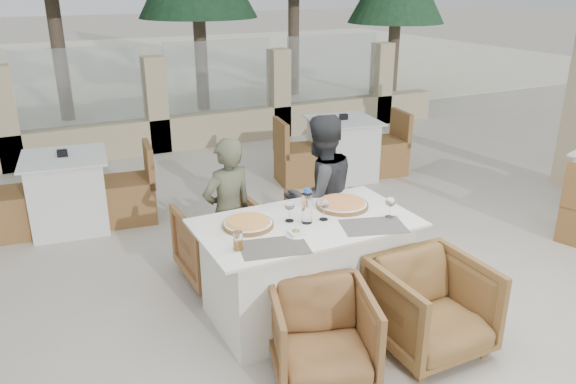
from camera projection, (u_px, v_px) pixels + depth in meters
name	position (u px, v px, depth m)	size (l,w,h in m)	color
ground	(314.00, 306.00, 4.46)	(80.00, 80.00, 0.00)	#BFB5A3
sand_patch	(78.00, 68.00, 16.16)	(30.00, 16.00, 0.01)	#F1EAC5
perimeter_wall_far	(155.00, 98.00, 8.19)	(10.00, 0.34, 1.60)	tan
dining_table	(306.00, 268.00, 4.25)	(1.60, 0.90, 0.77)	white
placemat_near_left	(274.00, 247.00, 3.71)	(0.45, 0.30, 0.00)	#5B564E
placemat_near_right	(373.00, 226.00, 4.03)	(0.45, 0.30, 0.00)	#615B53
pizza_left	(248.00, 223.00, 4.02)	(0.37, 0.37, 0.05)	orange
pizza_right	(342.00, 204.00, 4.36)	(0.41, 0.41, 0.05)	#D64A1D
water_bottle	(307.00, 206.00, 4.04)	(0.08, 0.08, 0.27)	#C1E8FE
wine_glass_centre	(289.00, 210.00, 4.08)	(0.08, 0.08, 0.18)	silver
wine_glass_near	(324.00, 208.00, 4.11)	(0.08, 0.08, 0.18)	white
wine_glass_corner	(390.00, 206.00, 4.15)	(0.08, 0.08, 0.18)	silver
beer_glass_left	(238.00, 241.00, 3.67)	(0.06, 0.06, 0.13)	#C7731C
beer_glass_right	(308.00, 197.00, 4.39)	(0.06, 0.06, 0.13)	#C17F1B
olive_dish	(296.00, 233.00, 3.88)	(0.11, 0.11, 0.04)	white
armchair_far_left	(222.00, 242.00, 4.80)	(0.69, 0.71, 0.65)	#956236
armchair_far_right	(322.00, 229.00, 5.09)	(0.66, 0.67, 0.61)	brown
armchair_near_left	(322.00, 334.00, 3.60)	(0.64, 0.66, 0.60)	brown
armchair_near_right	(431.00, 307.00, 3.85)	(0.70, 0.72, 0.66)	brown
diner_left	(228.00, 213.00, 4.60)	(0.46, 0.30, 1.27)	#50533C
diner_right	(320.00, 195.00, 4.80)	(0.68, 0.53, 1.40)	#323437
bg_table_a	(68.00, 192.00, 5.74)	(1.64, 0.82, 0.77)	silver
bg_table_b	(342.00, 149.00, 7.21)	(1.64, 0.82, 0.77)	silver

